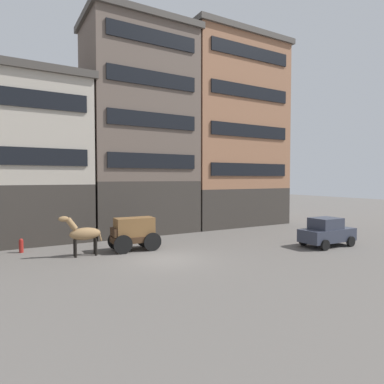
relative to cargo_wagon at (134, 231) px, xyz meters
name	(u,v)px	position (x,y,z in m)	size (l,w,h in m)	color
ground_plane	(167,260)	(0.74, -3.09, -1.15)	(120.00, 120.00, 0.00)	#605B56
building_center_left	(38,158)	(-4.56, 6.71, 4.66)	(7.03, 6.24, 11.52)	#38332D
building_center_right	(139,129)	(3.00, 6.70, 7.24)	(8.79, 6.24, 16.68)	#38332D
building_far_right	(231,132)	(12.23, 6.71, 7.62)	(10.37, 6.24, 17.45)	#38332D
cargo_wagon	(134,231)	(0.00, 0.00, 0.00)	(2.96, 1.63, 1.98)	#3D2819
draft_horse	(83,234)	(-2.95, 0.00, 0.12)	(2.35, 0.67, 2.30)	#937047
sedan_dark	(327,232)	(11.13, -5.05, -0.23)	(3.73, 1.92, 1.83)	#333847
fire_hydrant_curbside	(21,245)	(-5.92, 2.72, -0.72)	(0.24, 0.24, 0.83)	maroon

